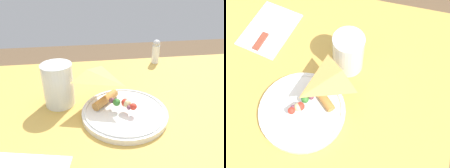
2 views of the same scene
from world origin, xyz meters
TOP-DOWN VIEW (x-y plane):
  - dining_table at (0.00, 0.00)m, footprint 1.24×0.86m
  - plate_pizza at (0.17, -0.02)m, footprint 0.24×0.24m
  - milk_glass at (0.35, -0.11)m, footprint 0.09×0.09m
  - salt_shaker at (-0.04, -0.38)m, footprint 0.03×0.03m

SIDE VIEW (x-z plane):
  - dining_table at x=0.00m, z-range 0.29..1.06m
  - plate_pizza at x=0.17m, z-range 0.76..0.82m
  - salt_shaker at x=-0.04m, z-range 0.78..0.88m
  - milk_glass at x=0.35m, z-range 0.77..0.90m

